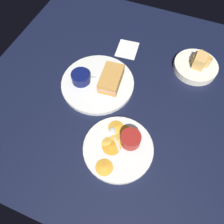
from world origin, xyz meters
TOP-DOWN VIEW (x-y plane):
  - ground_plane at (0.00, 0.00)cm, footprint 110.00×110.00cm
  - plate_sandwich_main at (1.95, -8.59)cm, footprint 29.49×29.49cm
  - sandwich_half_near at (-0.31, -3.47)cm, footprint 13.91×8.89cm
  - ramekin_dark_sauce at (3.66, -15.00)cm, footprint 7.56×7.56cm
  - spoon_by_dark_ramekin at (0.56, -10.05)cm, footprint 6.49×9.15cm
  - plate_chips_companion at (24.88, 9.33)cm, footprint 24.26×24.26cm
  - ramekin_light_gravy at (21.24, 12.36)cm, footprint 7.02×7.02cm
  - spoon_by_gravy_ramekin at (20.96, 6.10)cm, footprint 8.56×7.42cm
  - plantain_chip_scatter at (23.99, 7.22)cm, footprint 22.03×9.17cm
  - bread_basket_rear at (-21.24, 26.63)cm, footprint 18.21×18.21cm
  - paper_napkin_folded at (-21.21, -4.24)cm, footprint 11.88×10.10cm

SIDE VIEW (x-z plane):
  - ground_plane at x=0.00cm, z-range -3.00..0.00cm
  - paper_napkin_folded at x=-21.21cm, z-range 0.00..0.40cm
  - plate_sandwich_main at x=1.95cm, z-range 0.00..1.60cm
  - plate_chips_companion at x=24.88cm, z-range 0.00..1.60cm
  - plantain_chip_scatter at x=23.99cm, z-range 1.60..2.20cm
  - spoon_by_dark_ramekin at x=0.56cm, z-range 1.56..2.36cm
  - spoon_by_gravy_ramekin at x=20.96cm, z-range 1.56..2.36cm
  - bread_basket_rear at x=-21.24cm, z-range -1.64..6.46cm
  - ramekin_dark_sauce at x=3.66cm, z-range 1.75..5.84cm
  - ramekin_light_gravy at x=21.24cm, z-range 1.75..5.93cm
  - sandwich_half_near at x=-0.31cm, z-range 1.60..6.40cm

